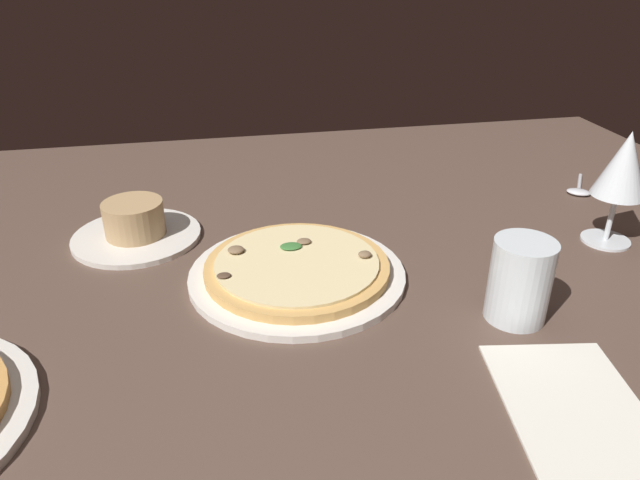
# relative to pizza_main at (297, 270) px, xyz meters

# --- Properties ---
(dining_table) EXTENTS (1.50, 1.10, 0.04)m
(dining_table) POSITION_rel_pizza_main_xyz_m (0.08, 0.09, -0.03)
(dining_table) COLOR brown
(dining_table) RESTS_ON ground
(pizza_main) EXTENTS (0.29, 0.29, 0.03)m
(pizza_main) POSITION_rel_pizza_main_xyz_m (0.00, 0.00, 0.00)
(pizza_main) COLOR silver
(pizza_main) RESTS_ON dining_table
(ramekin_on_saucer) EXTENTS (0.19, 0.19, 0.06)m
(ramekin_on_saucer) POSITION_rel_pizza_main_xyz_m (-0.22, 0.16, 0.01)
(ramekin_on_saucer) COLOR silver
(ramekin_on_saucer) RESTS_ON dining_table
(wine_glass_far) EXTENTS (0.07, 0.07, 0.17)m
(wine_glass_far) POSITION_rel_pizza_main_xyz_m (0.47, 0.01, 0.10)
(wine_glass_far) COLOR silver
(wine_glass_far) RESTS_ON dining_table
(water_glass) EXTENTS (0.07, 0.07, 0.10)m
(water_glass) POSITION_rel_pizza_main_xyz_m (0.24, -0.14, 0.03)
(water_glass) COLOR silver
(water_glass) RESTS_ON dining_table
(paper_menu) EXTENTS (0.16, 0.23, 0.00)m
(paper_menu) POSITION_rel_pizza_main_xyz_m (0.22, -0.30, -0.01)
(paper_menu) COLOR silver
(paper_menu) RESTS_ON dining_table
(spoon) EXTENTS (0.08, 0.10, 0.01)m
(spoon) POSITION_rel_pizza_main_xyz_m (0.54, 0.19, -0.01)
(spoon) COLOR silver
(spoon) RESTS_ON dining_table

